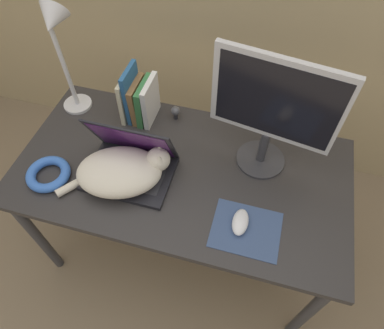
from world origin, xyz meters
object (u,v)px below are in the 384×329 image
at_px(laptop, 131,164).
at_px(book_row, 139,99).
at_px(computer_mouse, 240,222).
at_px(webcam, 176,111).
at_px(cat, 122,171).
at_px(desk_lamp, 58,42).
at_px(external_monitor, 273,111).
at_px(cable_coil, 48,174).

xyz_separation_m(laptop, book_row, (-0.07, 0.31, 0.06)).
bearing_deg(laptop, computer_mouse, -14.55).
bearing_deg(book_row, webcam, 9.59).
distance_m(computer_mouse, webcam, 0.59).
relative_size(cat, desk_lamp, 0.78).
distance_m(external_monitor, desk_lamp, 0.85).
xyz_separation_m(external_monitor, computer_mouse, (-0.03, -0.31, -0.27)).
height_order(cat, external_monitor, external_monitor).
height_order(laptop, book_row, book_row).
distance_m(cat, cable_coil, 0.31).
bearing_deg(computer_mouse, desk_lamp, 155.06).
relative_size(external_monitor, desk_lamp, 0.94).
bearing_deg(book_row, computer_mouse, -38.34).
distance_m(book_row, webcam, 0.17).
bearing_deg(computer_mouse, laptop, 165.45).
relative_size(laptop, book_row, 1.36).
relative_size(cat, cable_coil, 2.38).
relative_size(cat, computer_mouse, 3.83).
bearing_deg(laptop, external_monitor, 21.39).
distance_m(external_monitor, cable_coil, 0.90).
bearing_deg(webcam, external_monitor, -18.84).
height_order(cat, computer_mouse, cat).
height_order(laptop, external_monitor, external_monitor).
distance_m(cat, book_row, 0.37).
bearing_deg(book_row, laptop, -76.52).
xyz_separation_m(cable_coil, webcam, (0.39, 0.45, 0.02)).
xyz_separation_m(cat, webcam, (0.09, 0.38, -0.02)).
height_order(cable_coil, webcam, webcam).
bearing_deg(desk_lamp, computer_mouse, -24.94).
relative_size(external_monitor, book_row, 2.00).
bearing_deg(external_monitor, cable_coil, -158.80).
bearing_deg(external_monitor, webcam, 161.16).
relative_size(laptop, computer_mouse, 3.14).
bearing_deg(desk_lamp, external_monitor, -4.50).
bearing_deg(external_monitor, book_row, 168.67).
bearing_deg(laptop, desk_lamp, 143.56).
distance_m(cat, computer_mouse, 0.48).
bearing_deg(computer_mouse, book_row, 141.66).
xyz_separation_m(laptop, desk_lamp, (-0.35, 0.26, 0.32)).
bearing_deg(book_row, external_monitor, -11.33).
relative_size(cat, external_monitor, 0.83).
bearing_deg(cat, desk_lamp, 137.58).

